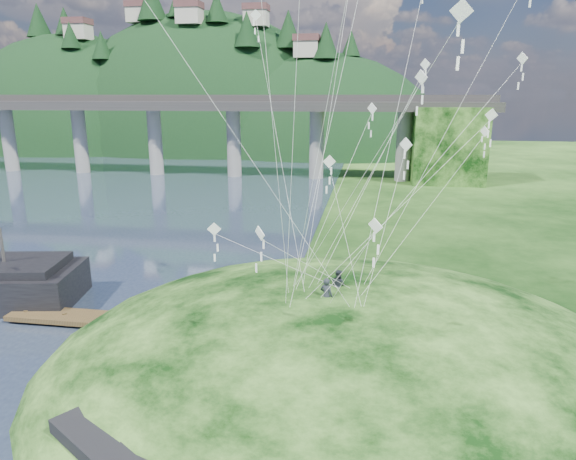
# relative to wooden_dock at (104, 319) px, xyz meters

# --- Properties ---
(ground) EXTENTS (320.00, 320.00, 0.00)m
(ground) POSITION_rel_wooden_dock_xyz_m (8.44, -5.50, -0.42)
(ground) COLOR black
(ground) RESTS_ON ground
(grass_hill) EXTENTS (36.00, 32.00, 13.00)m
(grass_hill) POSITION_rel_wooden_dock_xyz_m (16.44, -3.50, -1.92)
(grass_hill) COLOR black
(grass_hill) RESTS_ON ground
(bridge) EXTENTS (160.00, 11.00, 15.00)m
(bridge) POSITION_rel_wooden_dock_xyz_m (-18.02, 64.57, 9.29)
(bridge) COLOR #2D2B2B
(bridge) RESTS_ON ground
(far_ridge) EXTENTS (153.00, 70.00, 94.50)m
(far_ridge) POSITION_rel_wooden_dock_xyz_m (-35.14, 116.67, -7.86)
(far_ridge) COLOR black
(far_ridge) RESTS_ON ground
(wooden_dock) EXTENTS (13.34, 2.12, 0.95)m
(wooden_dock) POSITION_rel_wooden_dock_xyz_m (0.00, 0.00, 0.00)
(wooden_dock) COLOR #3C2D18
(wooden_dock) RESTS_ON ground
(kite_flyers) EXTENTS (1.45, 2.43, 1.93)m
(kite_flyers) POSITION_rel_wooden_dock_xyz_m (15.57, -3.73, 5.47)
(kite_flyers) COLOR #252A32
(kite_flyers) RESTS_ON ground
(kite_swarm) EXTENTS (19.54, 16.86, 19.96)m
(kite_swarm) POSITION_rel_wooden_dock_xyz_m (16.93, -2.08, 16.81)
(kite_swarm) COLOR white
(kite_swarm) RESTS_ON ground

